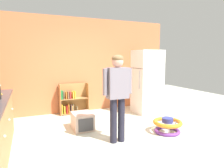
% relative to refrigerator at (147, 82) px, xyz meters
% --- Properties ---
extents(ground_plane, '(12.00, 12.00, 0.00)m').
position_rel_refrigerator_xyz_m(ground_plane, '(-1.55, -1.41, -0.89)').
color(ground_plane, beige).
rests_on(ground_plane, ground).
extents(back_wall, '(5.20, 0.06, 2.70)m').
position_rel_refrigerator_xyz_m(back_wall, '(-1.55, 0.92, 0.46)').
color(back_wall, '#CB7145').
rests_on(back_wall, ground).
extents(refrigerator, '(0.73, 0.68, 1.78)m').
position_rel_refrigerator_xyz_m(refrigerator, '(0.00, 0.00, 0.00)').
color(refrigerator, white).
rests_on(refrigerator, ground).
extents(bookshelf, '(0.80, 0.28, 0.85)m').
position_rel_refrigerator_xyz_m(bookshelf, '(-2.00, 0.73, -0.52)').
color(bookshelf, '#AF7B45').
rests_on(bookshelf, ground).
extents(standing_person, '(0.57, 0.22, 1.62)m').
position_rel_refrigerator_xyz_m(standing_person, '(-1.63, -1.52, 0.09)').
color(standing_person, '#22202F').
rests_on(standing_person, ground).
extents(baby_walker, '(0.60, 0.60, 0.32)m').
position_rel_refrigerator_xyz_m(baby_walker, '(-0.47, -1.51, -0.73)').
color(baby_walker, purple).
rests_on(baby_walker, ground).
extents(pet_carrier, '(0.42, 0.55, 0.36)m').
position_rel_refrigerator_xyz_m(pet_carrier, '(-2.05, -0.61, -0.71)').
color(pet_carrier, beige).
rests_on(pet_carrier, ground).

